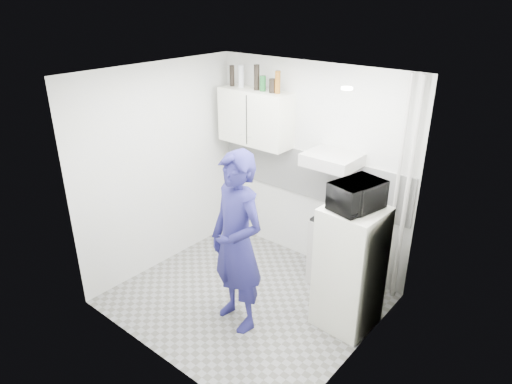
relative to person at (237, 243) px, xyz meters
The scene contains 23 objects.
floor 1.06m from the person, 117.95° to the left, with size 2.80×2.80×0.00m, color gray.
ceiling 1.67m from the person, 117.95° to the left, with size 2.80×2.80×0.00m, color white.
wall_back 1.64m from the person, 96.55° to the left, with size 2.80×2.80×0.00m, color silver.
wall_left 1.65m from the person, 167.70° to the left, with size 2.60×2.60×0.00m, color silver.
wall_right 1.30m from the person, 15.83° to the left, with size 2.60×2.60×0.00m, color silver.
person is the anchor object (origin of this frame).
stove 1.52m from the person, 72.32° to the left, with size 0.54×0.54×0.86m, color #BAB7B0.
fridge 1.21m from the person, 38.62° to the left, with size 0.57×0.57×1.38m, color white.
stove_top 1.42m from the person, 72.32° to the left, with size 0.51×0.51×0.03m, color black.
saucepan 1.38m from the person, 69.13° to the left, with size 0.20×0.20×0.11m, color silver.
microwave 1.29m from the person, 38.62° to the left, with size 0.35×0.51×0.28m, color black.
bottle_a 2.37m from the person, 133.09° to the left, with size 0.06×0.06×0.26m, color black.
bottle_b 2.29m from the person, 129.57° to the left, with size 0.07×0.07×0.28m, color #B2B7BC.
bottle_d 2.18m from the person, 122.80° to the left, with size 0.07×0.07×0.31m, color black.
canister_a 2.10m from the person, 119.92° to the left, with size 0.08×0.08×0.19m, color #144C1E.
canister_b 2.04m from the person, 115.08° to the left, with size 0.09×0.09×0.17m, color black.
bottle_e 2.05m from the person, 112.54° to the left, with size 0.07×0.07×0.27m, color brown.
upper_cabinet 1.91m from the person, 123.31° to the left, with size 1.00×0.35×0.70m, color white.
range_hood 1.49m from the person, 78.78° to the left, with size 0.60×0.50×0.14m, color #BAB7B0.
backsplash 1.61m from the person, 96.61° to the left, with size 2.74×0.03×0.60m, color white.
pipe_a 1.91m from the person, 53.60° to the left, with size 0.05×0.05×2.60m, color #BAB7B0.
pipe_b 1.84m from the person, 56.65° to the left, with size 0.04×0.04×2.60m, color #BAB7B0.
ceiling_spot_fixture 1.87m from the person, 33.71° to the left, with size 0.10×0.10×0.02m, color white.
Camera 1 is at (2.91, -3.33, 3.34)m, focal length 32.00 mm.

